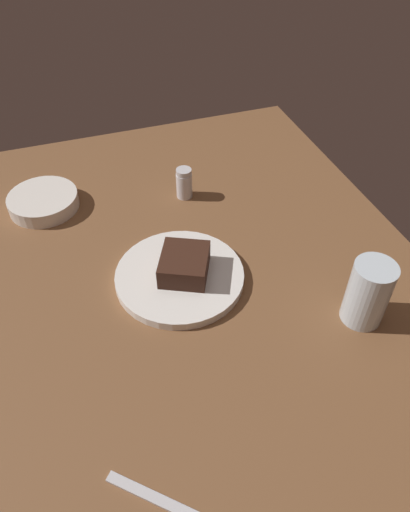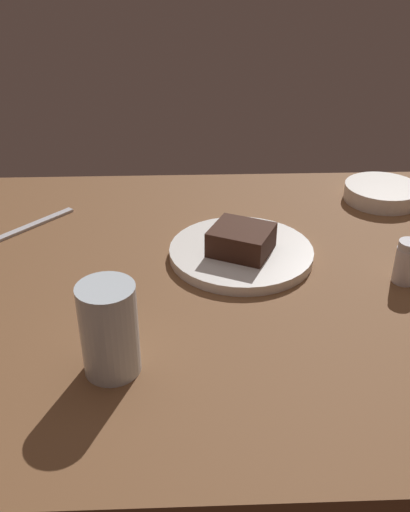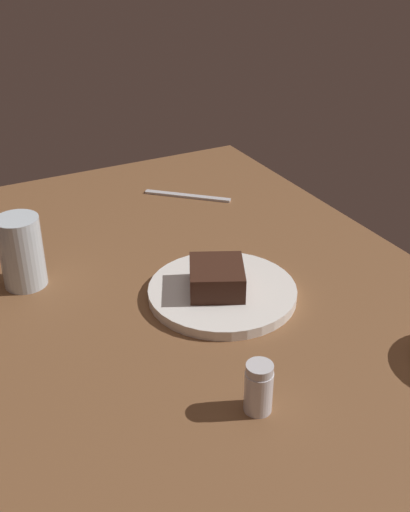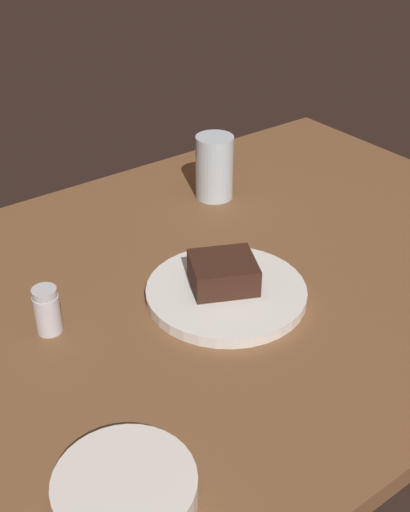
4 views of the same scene
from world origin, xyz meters
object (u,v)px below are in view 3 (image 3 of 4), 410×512
at_px(salt_shaker, 259,388).
at_px(butter_knife, 187,196).
at_px(water_glass, 21,252).
at_px(dessert_plate, 222,292).
at_px(chocolate_cake_slice, 217,277).

height_order(salt_shaker, butter_knife, salt_shaker).
distance_m(salt_shaker, butter_knife, 0.66).
xyz_separation_m(salt_shaker, water_glass, (0.43, 0.19, 0.03)).
bearing_deg(salt_shaker, butter_knife, -18.42).
xyz_separation_m(dessert_plate, chocolate_cake_slice, (0.00, 0.01, 0.03)).
xyz_separation_m(chocolate_cake_slice, water_glass, (0.18, 0.26, 0.02)).
bearing_deg(chocolate_cake_slice, water_glass, 54.83).
relative_size(water_glass, butter_knife, 0.64).
bearing_deg(chocolate_cake_slice, dessert_plate, -98.00).
bearing_deg(butter_knife, chocolate_cake_slice, -67.12).
distance_m(dessert_plate, salt_shaker, 0.26).
xyz_separation_m(dessert_plate, salt_shaker, (-0.25, 0.09, 0.03)).
xyz_separation_m(dessert_plate, butter_knife, (0.38, -0.12, -0.01)).
relative_size(salt_shaker, butter_knife, 0.37).
distance_m(chocolate_cake_slice, butter_knife, 0.40).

